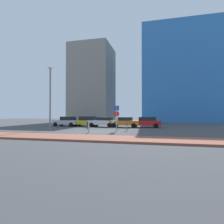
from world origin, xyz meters
The scene contains 14 objects.
ground_plane centered at (0.00, 0.00, 0.00)m, with size 120.00×120.00×0.00m, color #424244.
sidewalk_brick centered at (0.00, -6.18, 0.07)m, with size 40.00×3.25×0.14m, color #93513D.
parked_car_silver centered at (-7.48, 7.26, 0.78)m, with size 3.99×2.09×1.51m.
parked_car_yellow centered at (-4.29, 7.57, 0.80)m, with size 4.38×2.01×1.55m.
parked_car_white centered at (-1.58, 7.31, 0.76)m, with size 4.15×2.09×1.43m.
parked_car_orange centered at (1.77, 7.19, 0.75)m, with size 4.27×2.02×1.46m.
parked_car_red centered at (4.68, 7.33, 0.79)m, with size 4.46×2.13×1.49m.
parking_sign_post centered at (1.96, 0.74, 1.78)m, with size 0.60×0.10×2.83m.
parking_meter centered at (2.95, 1.78, 0.98)m, with size 0.18×0.14×1.52m.
street_lamp centered at (-6.29, 0.76, 4.47)m, with size 0.70×0.36×7.68m.
traffic_bollard_near centered at (-2.24, 2.76, 0.46)m, with size 0.15×0.15×0.93m, color black.
traffic_bollard_mid centered at (-0.32, -1.83, 0.48)m, with size 0.15×0.15×0.95m, color #B7B7BC.
building_colorful_midrise centered at (12.59, 32.21, 11.55)m, with size 19.46×17.76×23.10m, color #3372BF.
building_under_construction centered at (-12.27, 32.41, 10.89)m, with size 11.30×11.52×21.78m, color gray.
Camera 1 is at (6.39, -19.28, 1.80)m, focal length 29.83 mm.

